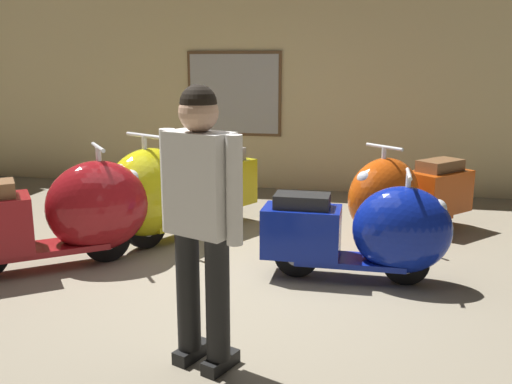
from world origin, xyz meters
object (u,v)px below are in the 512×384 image
scooter_3 (401,196)px  scooter_2 (370,232)px  scooter_1 (173,191)px  visitor_0 (201,210)px  scooter_0 (65,214)px

scooter_3 → scooter_2: bearing=28.8°
scooter_2 → scooter_1: bearing=158.7°
visitor_0 → scooter_1: bearing=45.9°
scooter_2 → scooter_3: 1.28m
scooter_2 → visitor_0: (-0.96, -1.58, 0.54)m
scooter_1 → scooter_2: 2.14m
scooter_1 → scooter_2: size_ratio=1.21×
scooter_1 → scooter_2: (1.99, -0.77, -0.09)m
scooter_1 → scooter_3: scooter_1 is taller
scooter_2 → scooter_3: scooter_3 is taller
scooter_0 → visitor_0: visitor_0 is taller
visitor_0 → scooter_2: bearing=-9.1°
scooter_2 → visitor_0: visitor_0 is taller
scooter_2 → scooter_3: bearing=76.3°
scooter_2 → scooter_3: size_ratio=1.01×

